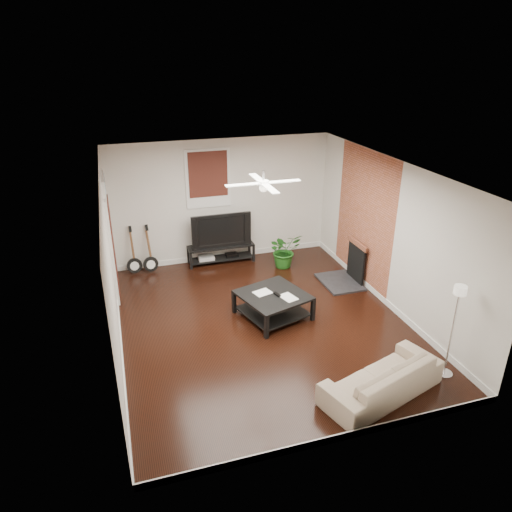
{
  "coord_description": "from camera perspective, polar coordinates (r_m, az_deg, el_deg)",
  "views": [
    {
      "loc": [
        -2.3,
        -7.01,
        4.61
      ],
      "look_at": [
        0.0,
        0.4,
        1.15
      ],
      "focal_mm": 33.18,
      "sensor_mm": 36.0,
      "label": 1
    }
  ],
  "objects": [
    {
      "name": "guitar_right",
      "position": [
        10.57,
        -12.73,
        0.73
      ],
      "size": [
        0.38,
        0.31,
        1.07
      ],
      "primitive_type": null,
      "rotation": [
        0.0,
        0.0,
        0.24
      ],
      "color": "black",
      "rests_on": "floor"
    },
    {
      "name": "door_left",
      "position": [
        9.53,
        -17.07,
        2.27
      ],
      "size": [
        0.08,
        1.0,
        2.5
      ],
      "primitive_type": "cube",
      "color": "white",
      "rests_on": "wall_left"
    },
    {
      "name": "brick_accent",
      "position": [
        9.87,
        12.91,
        4.42
      ],
      "size": [
        0.02,
        2.2,
        2.8
      ],
      "primitive_type": "cube",
      "color": "#A55435",
      "rests_on": "floor"
    },
    {
      "name": "sofa",
      "position": [
        7.19,
        14.94,
        -14.03
      ],
      "size": [
        2.01,
        1.27,
        0.55
      ],
      "primitive_type": "imported",
      "rotation": [
        0.0,
        0.0,
        3.45
      ],
      "color": "tan",
      "rests_on": "floor"
    },
    {
      "name": "tv",
      "position": [
        10.75,
        -4.35,
        3.28
      ],
      "size": [
        1.36,
        0.18,
        0.78
      ],
      "primitive_type": "imported",
      "color": "black",
      "rests_on": "tv_stand"
    },
    {
      "name": "floor_lamp",
      "position": [
        7.6,
        22.57,
        -8.43
      ],
      "size": [
        0.32,
        0.32,
        1.53
      ],
      "primitive_type": null,
      "rotation": [
        0.0,
        0.0,
        0.31
      ],
      "color": "silver",
      "rests_on": "floor"
    },
    {
      "name": "fireplace",
      "position": [
        10.08,
        11.0,
        -0.75
      ],
      "size": [
        0.8,
        1.1,
        0.92
      ],
      "primitive_type": "cube",
      "color": "black",
      "rests_on": "floor"
    },
    {
      "name": "coffee_table",
      "position": [
        8.77,
        2.05,
        -5.94
      ],
      "size": [
        1.39,
        1.39,
        0.47
      ],
      "primitive_type": "cube",
      "rotation": [
        0.0,
        0.0,
        0.3
      ],
      "color": "black",
      "rests_on": "floor"
    },
    {
      "name": "tv_stand",
      "position": [
        10.96,
        -4.23,
        0.29
      ],
      "size": [
        1.52,
        0.4,
        0.43
      ],
      "primitive_type": "cube",
      "color": "black",
      "rests_on": "floor"
    },
    {
      "name": "room",
      "position": [
        8.05,
        0.84,
        0.52
      ],
      "size": [
        5.01,
        6.01,
        2.81
      ],
      "color": "black",
      "rests_on": "ground"
    },
    {
      "name": "ceiling_fan",
      "position": [
        7.65,
        0.9,
        8.79
      ],
      "size": [
        1.24,
        1.24,
        0.32
      ],
      "primitive_type": null,
      "color": "white",
      "rests_on": "ceiling"
    },
    {
      "name": "guitar_left",
      "position": [
        10.58,
        -14.63,
        0.56
      ],
      "size": [
        0.36,
        0.28,
        1.07
      ],
      "primitive_type": null,
      "rotation": [
        0.0,
        0.0,
        0.14
      ],
      "color": "black",
      "rests_on": "floor"
    },
    {
      "name": "potted_plant",
      "position": [
        10.66,
        3.43,
        0.7
      ],
      "size": [
        0.81,
        0.73,
        0.8
      ],
      "primitive_type": "imported",
      "rotation": [
        0.0,
        0.0,
        0.16
      ],
      "color": "#20601B",
      "rests_on": "floor"
    },
    {
      "name": "window_back",
      "position": [
        10.52,
        -5.79,
        9.26
      ],
      "size": [
        1.0,
        0.06,
        1.3
      ],
      "primitive_type": "cube",
      "color": "#3E1A10",
      "rests_on": "wall_back"
    }
  ]
}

